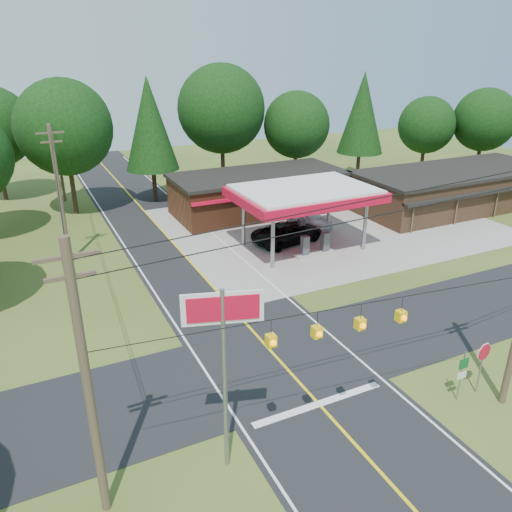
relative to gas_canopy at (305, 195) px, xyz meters
name	(u,v)px	position (x,y,z in m)	size (l,w,h in m)	color
ground	(280,362)	(-9.00, -13.00, -4.27)	(120.00, 120.00, 0.00)	#3C521D
main_highway	(280,362)	(-9.00, -13.00, -4.26)	(8.00, 120.00, 0.02)	black
cross_road	(280,362)	(-9.00, -13.00, -4.25)	(70.00, 7.00, 0.02)	black
lane_center_yellow	(280,361)	(-9.00, -13.00, -4.24)	(0.15, 110.00, 0.00)	yellow
gas_canopy	(305,195)	(0.00, 0.00, 0.00)	(10.60, 7.40, 4.88)	gray
convenience_store	(259,192)	(1.00, 9.98, -2.35)	(16.40, 7.55, 3.80)	#5A2D19
strip_building	(455,188)	(19.00, 2.98, -2.35)	(20.40, 8.75, 3.80)	#311E14
utility_pole_near_left	(87,383)	(-18.50, -18.00, 0.93)	(1.80, 0.30, 10.00)	#473828
utility_pole_far_left	(60,194)	(-17.00, 5.00, 0.93)	(1.80, 0.30, 10.00)	#473828
utility_pole_north	(58,155)	(-15.50, 22.00, 0.48)	(0.30, 0.30, 9.50)	#473828
overhead_beacons	(340,310)	(-10.00, -19.00, 1.95)	(17.04, 2.04, 1.03)	black
treeline_backdrop	(157,138)	(-8.18, 11.01, 3.22)	(70.27, 51.59, 13.30)	#332316
suv_car	(288,233)	(-0.50, 1.50, -3.43)	(6.05, 6.05, 1.68)	black
sedan_car	(309,219)	(3.00, 4.00, -3.51)	(4.43, 4.43, 1.51)	silver
big_stop_sign	(224,338)	(-14.00, -18.01, 1.32)	(2.67, 0.87, 7.43)	gray
octagonal_stop_sign	(483,356)	(-2.00, -19.01, -2.29)	(0.91, 0.16, 2.64)	gray
route_sign_post	(462,372)	(-3.20, -19.02, -2.75)	(0.52, 0.09, 2.52)	gray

